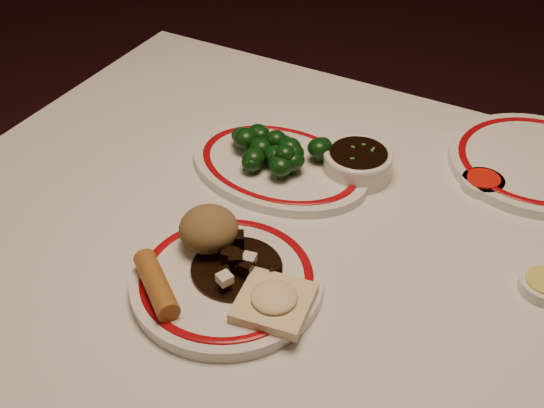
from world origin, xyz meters
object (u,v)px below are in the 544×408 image
at_px(spring_roll, 156,284).
at_px(broccoli_plate, 279,166).
at_px(broccoli_pile, 277,150).
at_px(soy_bowl, 358,164).
at_px(main_plate, 227,280).
at_px(rice_mound, 209,229).
at_px(fried_wonton, 274,301).
at_px(stirfry_heap, 236,263).
at_px(dining_table, 324,296).

bearing_deg(spring_roll, broccoli_plate, 36.65).
distance_m(broccoli_pile, soy_bowl, 0.13).
bearing_deg(broccoli_plate, main_plate, -76.81).
height_order(rice_mound, broccoli_plate, rice_mound).
relative_size(broccoli_plate, soy_bowl, 2.86).
bearing_deg(fried_wonton, stirfry_heap, 154.70).
bearing_deg(fried_wonton, rice_mound, 156.55).
xyz_separation_m(dining_table, soy_bowl, (-0.03, 0.18, 0.11)).
relative_size(dining_table, main_plate, 4.03).
distance_m(broccoli_plate, soy_bowl, 0.12).
bearing_deg(main_plate, spring_roll, -132.93).
distance_m(rice_mound, broccoli_pile, 0.21).
relative_size(main_plate, broccoli_pile, 1.83).
distance_m(stirfry_heap, soy_bowl, 0.29).
bearing_deg(dining_table, broccoli_pile, 139.01).
relative_size(rice_mound, spring_roll, 0.75).
height_order(spring_roll, broccoli_pile, broccoli_pile).
distance_m(dining_table, main_plate, 0.18).
bearing_deg(dining_table, soy_bowl, 100.27).
bearing_deg(broccoli_plate, soy_bowl, 23.73).
relative_size(main_plate, spring_roll, 2.84).
xyz_separation_m(rice_mound, broccoli_plate, (-0.01, 0.21, -0.04)).
bearing_deg(stirfry_heap, rice_mound, 159.19).
xyz_separation_m(stirfry_heap, soy_bowl, (0.05, 0.28, -0.01)).
xyz_separation_m(dining_table, rice_mound, (-0.13, -0.08, 0.14)).
distance_m(main_plate, fried_wonton, 0.08).
height_order(dining_table, broccoli_plate, broccoli_plate).
xyz_separation_m(main_plate, broccoli_pile, (-0.06, 0.25, 0.03)).
height_order(rice_mound, fried_wonton, rice_mound).
xyz_separation_m(main_plate, spring_roll, (-0.06, -0.06, 0.02)).
height_order(dining_table, rice_mound, rice_mound).
height_order(fried_wonton, broccoli_pile, broccoli_pile).
bearing_deg(dining_table, broccoli_plate, 138.00).
xyz_separation_m(broccoli_pile, soy_bowl, (0.11, 0.05, -0.02)).
relative_size(spring_roll, broccoli_plate, 0.35).
xyz_separation_m(dining_table, stirfry_heap, (-0.08, -0.11, 0.12)).
height_order(main_plate, rice_mound, rice_mound).
relative_size(fried_wonton, broccoli_pile, 0.60).
bearing_deg(broccoli_pile, main_plate, -76.17).
xyz_separation_m(spring_roll, stirfry_heap, (0.06, 0.08, -0.01)).
height_order(fried_wonton, broccoli_plate, fried_wonton).
bearing_deg(main_plate, broccoli_plate, 103.19).
relative_size(dining_table, soy_bowl, 11.31).
bearing_deg(fried_wonton, spring_roll, -160.51).
height_order(main_plate, soy_bowl, soy_bowl).
relative_size(dining_table, broccoli_plate, 3.95).
bearing_deg(rice_mound, stirfry_heap, -20.81).
height_order(spring_roll, broccoli_plate, spring_roll).
xyz_separation_m(dining_table, fried_wonton, (-0.01, -0.14, 0.12)).
height_order(rice_mound, soy_bowl, rice_mound).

